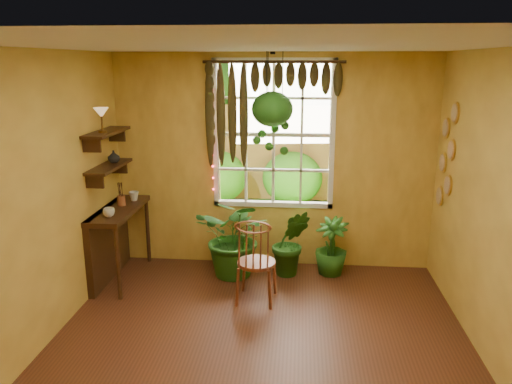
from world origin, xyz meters
TOP-DOWN VIEW (x-y plane):
  - floor at (0.00, 0.00)m, footprint 4.50×4.50m
  - ceiling at (0.00, 0.00)m, footprint 4.50×4.50m
  - wall_back at (0.00, 2.25)m, footprint 4.00×0.00m
  - wall_left at (-2.00, 0.00)m, footprint 0.00×4.50m
  - wall_right at (2.00, 0.00)m, footprint 0.00×4.50m
  - window at (0.00, 2.28)m, footprint 1.52×0.10m
  - valance_vine at (-0.08, 2.16)m, footprint 1.70×0.12m
  - string_lights at (-0.76, 2.19)m, footprint 0.03×0.03m
  - wall_plates at (1.98, 1.79)m, footprint 0.04×0.32m
  - counter_ledge at (-1.91, 1.60)m, footprint 0.40×1.20m
  - shelf_lower at (-1.88, 1.60)m, footprint 0.25×0.90m
  - shelf_upper at (-1.88, 1.60)m, footprint 0.25×0.90m
  - backyard at (0.24, 6.87)m, footprint 14.00×10.00m
  - windsor_chair at (-0.12, 1.14)m, footprint 0.46×0.48m
  - potted_plant_left at (-0.41, 1.79)m, footprint 1.13×1.05m
  - potted_plant_mid at (0.25, 1.88)m, footprint 0.51×0.44m
  - potted_plant_right at (0.75, 1.96)m, footprint 0.53×0.53m
  - hanging_basket at (-0.01, 2.04)m, footprint 0.49×0.49m
  - cup_a at (-1.78, 1.25)m, footprint 0.17×0.17m
  - cup_b at (-1.72, 1.93)m, footprint 0.15×0.15m
  - brush_jar at (-1.80, 1.70)m, footprint 0.10×0.10m
  - shelf_vase at (-1.87, 1.74)m, footprint 0.17×0.17m
  - tiffany_lamp at (-1.86, 1.45)m, footprint 0.17×0.17m

SIDE VIEW (x-z plane):
  - floor at x=0.00m, z-range 0.00..0.00m
  - windsor_chair at x=-0.12m, z-range -0.24..0.89m
  - potted_plant_right at x=0.75m, z-range 0.00..0.72m
  - potted_plant_mid at x=0.25m, z-range 0.00..0.85m
  - potted_plant_left at x=-0.41m, z-range 0.00..1.03m
  - counter_ledge at x=-1.91m, z-range 0.10..1.00m
  - cup_a at x=-1.78m, z-range 0.90..1.00m
  - cup_b at x=-1.72m, z-range 0.90..1.01m
  - brush_jar at x=-1.80m, z-range 0.86..1.22m
  - backyard at x=0.24m, z-range -4.72..7.28m
  - wall_back at x=0.00m, z-range -0.65..3.35m
  - wall_left at x=-2.00m, z-range -0.90..3.60m
  - wall_right at x=2.00m, z-range -0.90..3.60m
  - shelf_lower at x=-1.88m, z-range 1.38..1.42m
  - shelf_vase at x=-1.87m, z-range 1.42..1.56m
  - wall_plates at x=1.98m, z-range 1.00..2.10m
  - window at x=0.00m, z-range 0.77..2.63m
  - string_lights at x=-0.76m, z-range 0.98..2.52m
  - shelf_upper at x=-1.88m, z-range 1.78..1.82m
  - hanging_basket at x=-0.01m, z-range 1.38..2.59m
  - tiffany_lamp at x=-1.86m, z-range 1.88..2.16m
  - valance_vine at x=-0.08m, z-range 1.73..2.83m
  - ceiling at x=0.00m, z-range 2.70..2.70m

